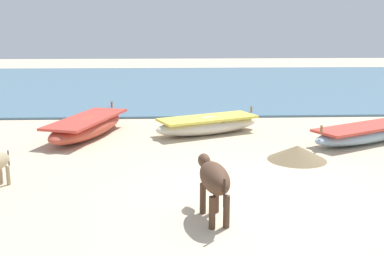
# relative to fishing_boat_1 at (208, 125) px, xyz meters

# --- Properties ---
(ground) EXTENTS (80.00, 80.00, 0.00)m
(ground) POSITION_rel_fishing_boat_1_xyz_m (0.70, -5.44, -0.28)
(ground) COLOR beige
(sea_water) EXTENTS (60.00, 20.00, 0.08)m
(sea_water) POSITION_rel_fishing_boat_1_xyz_m (0.70, 12.38, -0.24)
(sea_water) COLOR slate
(sea_water) RESTS_ON ground
(fishing_boat_1) EXTENTS (3.50, 2.33, 0.72)m
(fishing_boat_1) POSITION_rel_fishing_boat_1_xyz_m (0.00, 0.00, 0.00)
(fishing_boat_1) COLOR beige
(fishing_boat_1) RESTS_ON ground
(fishing_boat_3) EXTENTS (2.23, 3.91, 0.77)m
(fishing_boat_3) POSITION_rel_fishing_boat_1_xyz_m (-3.55, -0.19, 0.03)
(fishing_boat_3) COLOR #B74733
(fishing_boat_3) RESTS_ON ground
(fishing_boat_6) EXTENTS (3.80, 2.61, 0.67)m
(fishing_boat_6) POSITION_rel_fishing_boat_1_xyz_m (4.29, -1.23, -0.02)
(fishing_boat_6) COLOR #8CA5B7
(fishing_boat_6) RESTS_ON ground
(cow_adult_dark) EXTENTS (0.60, 1.48, 0.97)m
(cow_adult_dark) POSITION_rel_fishing_boat_1_xyz_m (-0.42, -6.14, 0.41)
(cow_adult_dark) COLOR #4C3323
(cow_adult_dark) RESTS_ON ground
(debris_pile_0) EXTENTS (1.99, 1.99, 0.36)m
(debris_pile_0) POSITION_rel_fishing_boat_1_xyz_m (1.92, -2.83, -0.10)
(debris_pile_0) COLOR #7A6647
(debris_pile_0) RESTS_ON ground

